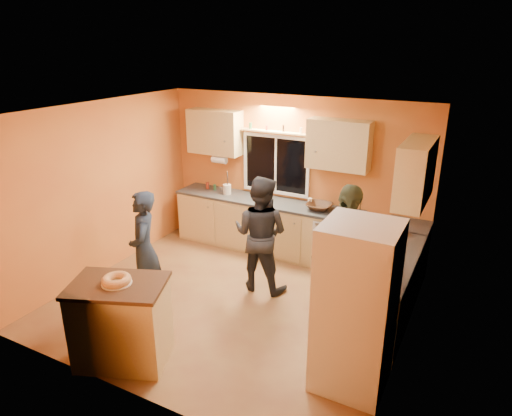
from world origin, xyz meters
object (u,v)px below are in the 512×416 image
Objects in this scene: refrigerator at (356,308)px; person_center at (261,234)px; person_right at (345,252)px; person_left at (144,249)px; island at (121,322)px.

person_center is at bearing 142.63° from refrigerator.
refrigerator is 2.19m from person_center.
person_center is at bearing 115.67° from person_right.
person_left is at bearing 142.46° from person_right.
island is at bearing 71.83° from person_center.
refrigerator reaches higher than person_right.
person_right reaches higher than island.
person_left is 2.62m from person_right.
person_center reaches higher than person_left.
refrigerator is at bearing 140.48° from person_center.
person_left is 0.95× the size of person_center.
person_right is at bearing 111.65° from refrigerator.
person_center is at bearing 97.58° from person_left.
refrigerator reaches higher than person_center.
island is 0.66× the size of person_right.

